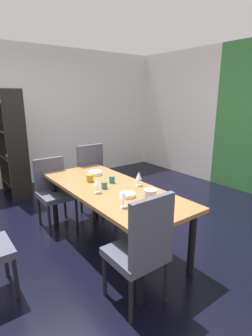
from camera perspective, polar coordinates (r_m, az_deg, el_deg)
ground_plane at (r=3.64m, az=-4.64°, el=-13.33°), size 5.27×5.94×0.02m
back_panel_interior at (r=6.26m, az=10.71°, el=11.57°), size 2.23×0.10×2.68m
left_interior_panel at (r=5.57m, az=-19.57°, el=10.50°), size 0.10×5.94×2.68m
dining_table at (r=3.02m, az=-3.27°, el=-5.71°), size 2.05×0.85×0.73m
chair_left_far at (r=3.96m, az=-6.84°, el=-2.00°), size 0.45×0.44×1.03m
chair_left_near at (r=3.71m, az=-15.42°, el=-4.34°), size 0.45×0.44×0.92m
chair_right_near at (r=2.22m, az=3.48°, el=-16.89°), size 0.44×0.44×1.02m
display_shelf at (r=5.02m, az=-23.61°, el=4.80°), size 0.76×0.34×1.85m
wine_glass_center at (r=2.82m, az=-6.37°, el=-3.25°), size 0.07×0.07×0.15m
wine_glass_east at (r=2.44m, az=-0.62°, el=-5.95°), size 0.07×0.07×0.16m
wine_glass_right at (r=3.02m, az=2.81°, el=-1.74°), size 0.07×0.07×0.17m
serving_bowl_rear at (r=2.72m, az=0.33°, el=-5.87°), size 0.16×0.16×0.04m
serving_bowl_south at (r=3.48m, az=-6.74°, el=-1.09°), size 0.18×0.18×0.05m
cup_north at (r=2.96m, az=-4.75°, el=-3.76°), size 0.07×0.07×0.07m
cup_west at (r=3.14m, az=-3.08°, el=-2.51°), size 0.07×0.07×0.08m
cup_corner at (r=3.21m, az=-7.87°, el=-2.19°), size 0.08×0.08×0.09m
pitcher_near_window at (r=2.43m, az=5.26°, el=-6.75°), size 0.13×0.11×0.19m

